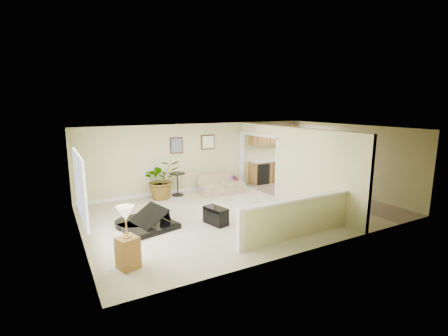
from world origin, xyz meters
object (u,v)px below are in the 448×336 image
piano_bench (216,216)px  lamp_stand (127,242)px  small_plant (235,184)px  accent_table (177,181)px  palm_plant (162,180)px  piano (146,209)px  loveseat (220,184)px

piano_bench → lamp_stand: (-2.63, -1.31, 0.31)m
piano_bench → small_plant: size_ratio=1.25×
piano_bench → accent_table: (0.11, 3.16, 0.29)m
accent_table → lamp_stand: lamp_stand is taller
accent_table → lamp_stand: 5.25m
piano_bench → palm_plant: bearing=99.1°
piano → accent_table: (1.83, 2.52, 0.02)m
piano → piano_bench: (1.72, -0.65, -0.27)m
palm_plant → lamp_stand: 4.88m
piano → loveseat: (3.33, 2.11, -0.16)m
small_plant → piano_bench: bearing=-129.1°
piano → small_plant: 4.54m
loveseat → accent_table: 1.56m
loveseat → lamp_stand: 5.88m
piano → small_plant: bearing=15.4°
piano → accent_table: 3.11m
palm_plant → loveseat: bearing=-8.3°
accent_table → palm_plant: size_ratio=0.60×
piano_bench → loveseat: size_ratio=0.44×
small_plant → palm_plant: bearing=174.2°
palm_plant → small_plant: 2.81m
piano → piano_bench: bearing=-33.4°
piano_bench → accent_table: 3.18m
palm_plant → small_plant: size_ratio=2.44×
palm_plant → piano: bearing=-116.9°
piano_bench → accent_table: size_ratio=0.85×
loveseat → palm_plant: 2.14m
loveseat → accent_table: size_ratio=1.93×
piano_bench → loveseat: bearing=59.9°
piano_bench → lamp_stand: size_ratio=0.54×
loveseat → piano_bench: bearing=-120.3°
piano → accent_table: size_ratio=2.08×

